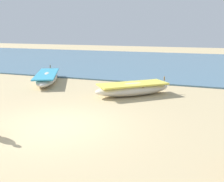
{
  "coord_description": "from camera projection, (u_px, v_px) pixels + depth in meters",
  "views": [
    {
      "loc": [
        4.45,
        -7.04,
        3.02
      ],
      "look_at": [
        0.83,
        2.85,
        0.6
      ],
      "focal_mm": 43.59,
      "sensor_mm": 36.0,
      "label": 1
    }
  ],
  "objects": [
    {
      "name": "sea_water",
      "position": [
        159.0,
        62.0,
        24.76
      ],
      "size": [
        60.0,
        20.0,
        0.08
      ],
      "primitive_type": "cube",
      "color": "slate",
      "rests_on": "ground"
    },
    {
      "name": "ground",
      "position": [
        57.0,
        126.0,
        8.61
      ],
      "size": [
        80.0,
        80.0,
        0.0
      ],
      "primitive_type": "plane",
      "color": "tan"
    },
    {
      "name": "fishing_boat_1",
      "position": [
        47.0,
        77.0,
        15.52
      ],
      "size": [
        3.07,
        4.59,
        0.75
      ],
      "rotation": [
        0.0,
        0.0,
        2.04
      ],
      "color": "beige",
      "rests_on": "ground"
    },
    {
      "name": "fishing_boat_2",
      "position": [
        133.0,
        89.0,
        12.55
      ],
      "size": [
        3.51,
        3.3,
        0.78
      ],
      "rotation": [
        0.0,
        0.0,
        0.72
      ],
      "color": "beige",
      "rests_on": "ground"
    }
  ]
}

